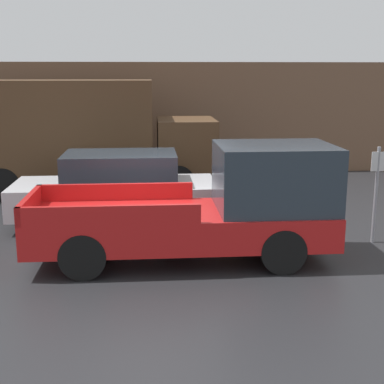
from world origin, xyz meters
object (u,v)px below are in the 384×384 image
at_px(car, 117,188).
at_px(parking_sign, 376,189).
at_px(delivery_truck, 72,133).
at_px(pickup_truck, 215,207).

xyz_separation_m(car, parking_sign, (5.44, -1.92, 0.31)).
relative_size(car, parking_sign, 2.33).
bearing_deg(delivery_truck, car, -66.99).
xyz_separation_m(pickup_truck, parking_sign, (3.45, 0.75, 0.13)).
xyz_separation_m(pickup_truck, delivery_truck, (-3.49, 6.18, 0.74)).
bearing_deg(pickup_truck, parking_sign, 12.24).
distance_m(pickup_truck, parking_sign, 3.53).
height_order(delivery_truck, parking_sign, delivery_truck).
distance_m(delivery_truck, parking_sign, 8.83).
bearing_deg(pickup_truck, car, 126.77).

